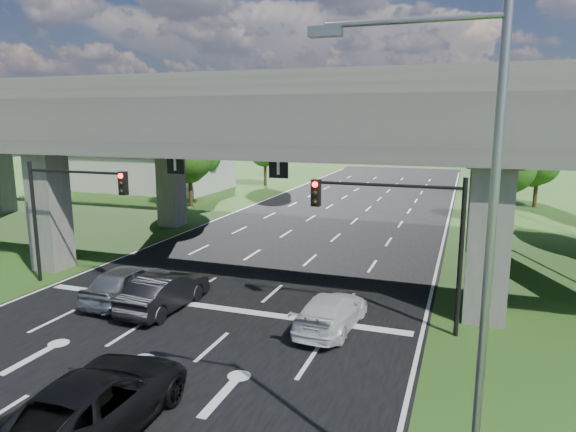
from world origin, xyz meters
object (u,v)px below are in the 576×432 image
Objects in this scene: signal_left at (68,201)px; car_silver at (128,283)px; signal_right at (402,223)px; streetlight_beyond at (470,140)px; car_dark at (165,292)px; streetlight_far at (470,149)px; car_white at (331,312)px; streetlight_near at (465,248)px; car_trailing at (95,403)px.

signal_left is 1.24× the size of car_silver.
streetlight_beyond is at bearing 86.39° from signal_right.
signal_right is 10.28m from car_dark.
streetlight_far is 2.11× the size of car_white.
streetlight_far is 25.75m from car_silver.
signal_right is 4.34m from car_white.
signal_right is 15.65m from signal_left.
streetlight_beyond reaches higher than car_dark.
car_dark is (-11.90, 8.61, -5.02)m from streetlight_near.
car_dark is at bearing -172.12° from signal_right.
signal_left is at bearing -131.78° from streetlight_far.
signal_right is at bearing 102.88° from streetlight_near.
signal_left is at bearing 0.16° from car_white.
car_dark is 7.21m from car_white.
signal_right is at bearing -154.51° from car_white.
streetlight_beyond is at bearing -102.33° from car_trailing.
streetlight_far is (2.27, 20.06, 1.66)m from signal_right.
streetlight_near reaches higher than signal_left.
signal_right is at bearing -176.06° from car_silver.
car_white is (7.20, 0.39, -0.11)m from car_dark.
streetlight_near reaches higher than car_white.
car_trailing is (9.19, -9.50, -3.32)m from signal_left.
car_trailing is (-8.74, -45.56, -4.98)m from streetlight_beyond.
streetlight_near is 2.06× the size of car_silver.
streetlight_beyond is at bearing -106.08° from car_dark.
car_trailing is at bearing 121.15° from car_silver.
car_silver is 9.34m from car_white.
car_white is at bearing -102.61° from streetlight_far.
car_white is 0.78× the size of car_trailing.
streetlight_far reaches higher than car_silver.
streetlight_near is at bearing 145.68° from car_dark.
signal_left is at bearing 150.98° from streetlight_near.
streetlight_far reaches higher than signal_right.
car_white is (-4.70, -21.00, -5.13)m from streetlight_far.
signal_left is 0.60× the size of streetlight_beyond.
car_silver is 1.01× the size of car_dark.
streetlight_far is at bearing -98.37° from car_white.
streetlight_far and streetlight_beyond have the same top height.
signal_right is 11.96m from car_trailing.
car_dark is (2.14, -0.39, -0.03)m from car_silver.
car_white is at bearing -175.33° from car_dark.
car_dark is at bearing 169.05° from car_silver.
streetlight_far is 24.99m from car_dark.
signal_left is at bearing -10.91° from car_dark.
car_trailing is at bearing 177.10° from streetlight_near.
streetlight_near is 30.00m from streetlight_far.
car_trailing is at bearing 68.98° from car_white.
signal_right is 0.60× the size of streetlight_near.
signal_right reaches higher than car_trailing.
streetlight_near is 2.11× the size of car_white.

